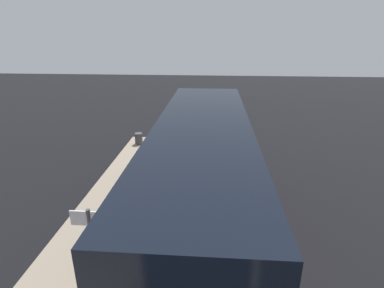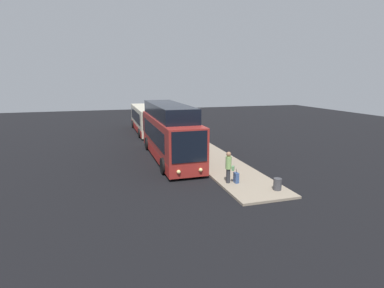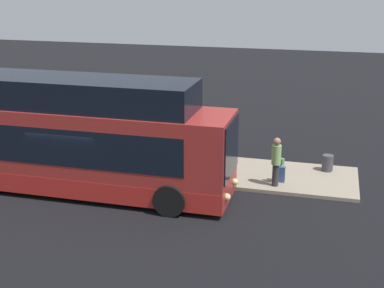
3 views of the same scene
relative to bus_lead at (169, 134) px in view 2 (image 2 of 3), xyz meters
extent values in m
plane|color=black|center=(0.00, -0.17, -1.89)|extent=(80.00, 80.00, 0.00)
cube|color=gray|center=(0.00, 3.10, -1.82)|extent=(20.00, 3.33, 0.13)
cube|color=maroon|center=(0.11, 0.00, -0.21)|extent=(11.07, 2.51, 2.98)
cube|color=#B2231E|center=(0.11, 0.00, -1.34)|extent=(11.02, 2.53, 0.70)
cube|color=black|center=(-0.17, 0.00, 0.15)|extent=(9.08, 2.54, 1.31)
cube|color=black|center=(5.66, 0.00, 0.23)|extent=(0.06, 2.21, 1.90)
sphere|color=#F9E58C|center=(5.68, 0.69, -1.24)|extent=(0.24, 0.24, 0.24)
sphere|color=#F9E58C|center=(5.68, -0.69, -1.24)|extent=(0.24, 0.24, 0.24)
cylinder|color=black|center=(3.87, 1.25, -1.34)|extent=(1.09, 0.30, 1.09)
cylinder|color=black|center=(3.87, -1.25, -1.34)|extent=(1.09, 0.30, 1.09)
cylinder|color=black|center=(-3.33, 1.25, -1.34)|extent=(1.09, 0.30, 1.09)
cylinder|color=black|center=(-3.33, -1.25, -1.34)|extent=(1.09, 0.30, 1.09)
cube|color=black|center=(-0.34, 0.00, 1.80)|extent=(9.41, 2.31, 1.04)
cube|color=beige|center=(-12.55, 0.00, -0.35)|extent=(10.48, 2.43, 2.74)
cube|color=#B2231E|center=(-12.55, 0.00, -1.37)|extent=(10.43, 2.45, 0.70)
cube|color=black|center=(-12.81, 0.00, -0.02)|extent=(8.59, 2.46, 1.20)
cube|color=black|center=(-7.29, 0.00, 0.04)|extent=(0.06, 2.14, 1.75)
sphere|color=#F9E58C|center=(-7.27, 0.67, -1.27)|extent=(0.24, 0.24, 0.24)
sphere|color=#F9E58C|center=(-7.27, -0.67, -1.27)|extent=(0.24, 0.24, 0.24)
cylinder|color=black|center=(-8.99, 1.22, -1.40)|extent=(0.97, 0.30, 0.97)
cylinder|color=black|center=(-8.99, -1.22, -1.40)|extent=(0.97, 0.30, 0.97)
cylinder|color=black|center=(-15.80, 1.22, -1.40)|extent=(0.97, 0.30, 0.97)
cylinder|color=black|center=(-15.80, -1.22, -1.40)|extent=(0.97, 0.30, 0.97)
cylinder|color=gray|center=(1.63, 1.85, -1.38)|extent=(0.39, 0.39, 0.74)
cylinder|color=#334C8C|center=(1.63, 1.85, -0.68)|extent=(0.56, 0.56, 0.65)
sphere|color=beige|center=(1.63, 1.85, -0.24)|extent=(0.24, 0.24, 0.24)
cube|color=black|center=(1.92, 1.73, -0.96)|extent=(0.24, 0.31, 0.24)
cylinder|color=#2D2D33|center=(6.97, 1.95, -1.33)|extent=(0.32, 0.32, 0.85)
cylinder|color=#8CB766|center=(6.97, 1.95, -0.54)|extent=(0.46, 0.46, 0.74)
sphere|color=#9E7051|center=(6.97, 1.95, -0.03)|extent=(0.28, 0.28, 0.28)
cube|color=#598C59|center=(7.10, 2.19, -0.86)|extent=(0.31, 0.26, 0.24)
cube|color=#334C7F|center=(7.10, 2.41, -1.45)|extent=(0.37, 0.22, 0.61)
cylinder|color=black|center=(7.10, 2.41, -1.03)|extent=(0.02, 0.02, 0.24)
cylinder|color=#4C4C51|center=(-1.76, 2.54, -0.57)|extent=(0.10, 0.10, 2.37)
cube|color=silver|center=(-1.76, 2.54, 0.38)|extent=(0.04, 0.88, 0.38)
cylinder|color=#3F3F44|center=(8.80, 4.07, -1.43)|extent=(0.44, 0.44, 0.65)
camera|label=1|loc=(-7.41, -0.25, 4.38)|focal=28.00mm
camera|label=2|loc=(22.28, -4.82, 4.17)|focal=28.00mm
camera|label=3|loc=(8.75, -16.63, 5.82)|focal=50.00mm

